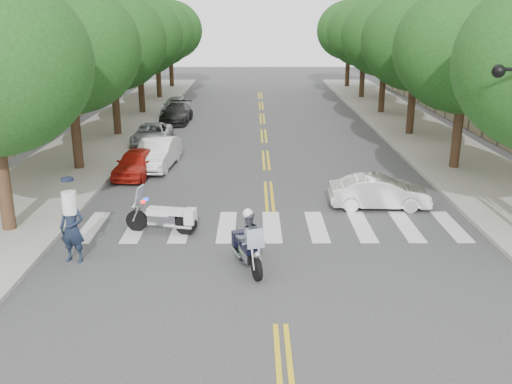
{
  "coord_description": "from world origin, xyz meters",
  "views": [
    {
      "loc": [
        -0.64,
        -11.89,
        6.98
      ],
      "look_at": [
        -0.55,
        6.36,
        1.3
      ],
      "focal_mm": 40.0,
      "sensor_mm": 36.0,
      "label": 1
    }
  ],
  "objects_px": {
    "motorcycle_parked": "(167,217)",
    "officer_standing": "(72,228)",
    "convertible": "(379,192)",
    "motorcycle_police": "(247,241)"
  },
  "relations": [
    {
      "from": "motorcycle_parked",
      "to": "officer_standing",
      "type": "bearing_deg",
      "value": 144.11
    },
    {
      "from": "motorcycle_parked",
      "to": "motorcycle_police",
      "type": "bearing_deg",
      "value": -124.17
    },
    {
      "from": "motorcycle_police",
      "to": "motorcycle_parked",
      "type": "relative_size",
      "value": 0.89
    },
    {
      "from": "motorcycle_parked",
      "to": "convertible",
      "type": "height_order",
      "value": "motorcycle_parked"
    },
    {
      "from": "motorcycle_parked",
      "to": "officer_standing",
      "type": "relative_size",
      "value": 1.18
    },
    {
      "from": "officer_standing",
      "to": "convertible",
      "type": "bearing_deg",
      "value": 37.94
    },
    {
      "from": "officer_standing",
      "to": "convertible",
      "type": "relative_size",
      "value": 0.56
    },
    {
      "from": "motorcycle_parked",
      "to": "convertible",
      "type": "relative_size",
      "value": 0.66
    },
    {
      "from": "motorcycle_police",
      "to": "officer_standing",
      "type": "xyz_separation_m",
      "value": [
        -5.12,
        0.46,
        0.23
      ]
    },
    {
      "from": "motorcycle_parked",
      "to": "officer_standing",
      "type": "xyz_separation_m",
      "value": [
        -2.43,
        -2.26,
        0.48
      ]
    }
  ]
}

